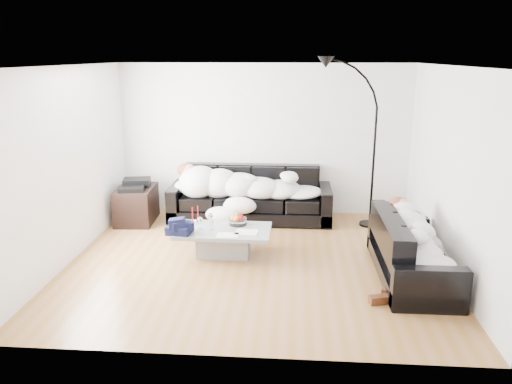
# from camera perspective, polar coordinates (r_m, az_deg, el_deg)

# --- Properties ---
(ground) EXTENTS (5.00, 5.00, 0.00)m
(ground) POSITION_cam_1_polar(r_m,az_deg,el_deg) (6.90, -0.19, -7.89)
(ground) COLOR olive
(ground) RESTS_ON ground
(wall_back) EXTENTS (5.00, 0.02, 2.60)m
(wall_back) POSITION_cam_1_polar(r_m,az_deg,el_deg) (8.70, 0.97, 5.97)
(wall_back) COLOR silver
(wall_back) RESTS_ON ground
(wall_left) EXTENTS (0.02, 4.50, 2.60)m
(wall_left) POSITION_cam_1_polar(r_m,az_deg,el_deg) (7.14, -20.67, 2.86)
(wall_left) COLOR silver
(wall_left) RESTS_ON ground
(wall_right) EXTENTS (0.02, 4.50, 2.60)m
(wall_right) POSITION_cam_1_polar(r_m,az_deg,el_deg) (6.78, 21.39, 2.16)
(wall_right) COLOR silver
(wall_right) RESTS_ON ground
(ceiling) EXTENTS (5.00, 5.00, 0.00)m
(ceiling) POSITION_cam_1_polar(r_m,az_deg,el_deg) (6.34, -0.21, 14.24)
(ceiling) COLOR white
(ceiling) RESTS_ON ground
(sofa_back) EXTENTS (2.72, 0.94, 0.89)m
(sofa_back) POSITION_cam_1_polar(r_m,az_deg,el_deg) (8.46, -0.64, -0.25)
(sofa_back) COLOR black
(sofa_back) RESTS_ON ground
(sofa_right) EXTENTS (0.83, 1.93, 0.78)m
(sofa_right) POSITION_cam_1_polar(r_m,az_deg,el_deg) (6.59, 17.46, -6.14)
(sofa_right) COLOR black
(sofa_right) RESTS_ON ground
(sleeper_back) EXTENTS (2.30, 0.80, 0.46)m
(sleeper_back) POSITION_cam_1_polar(r_m,az_deg,el_deg) (8.36, -0.67, 1.01)
(sleeper_back) COLOR silver
(sleeper_back) RESTS_ON sofa_back
(sleeper_right) EXTENTS (0.70, 1.66, 0.41)m
(sleeper_right) POSITION_cam_1_polar(r_m,az_deg,el_deg) (6.51, 17.62, -4.24)
(sleeper_right) COLOR silver
(sleeper_right) RESTS_ON sofa_right
(teal_cushion) EXTENTS (0.42, 0.38, 0.20)m
(teal_cushion) POSITION_cam_1_polar(r_m,az_deg,el_deg) (7.02, 16.13, -1.85)
(teal_cushion) COLOR #0F6C6D
(teal_cushion) RESTS_ON sofa_right
(coffee_table) EXTENTS (1.32, 0.78, 0.38)m
(coffee_table) POSITION_cam_1_polar(r_m,az_deg,el_deg) (7.05, -3.71, -5.72)
(coffee_table) COLOR #939699
(coffee_table) RESTS_ON ground
(fruit_bowl) EXTENTS (0.30, 0.30, 0.16)m
(fruit_bowl) POSITION_cam_1_polar(r_m,az_deg,el_deg) (7.13, -2.09, -3.16)
(fruit_bowl) COLOR white
(fruit_bowl) RESTS_ON coffee_table
(wine_glass_a) EXTENTS (0.09, 0.09, 0.18)m
(wine_glass_a) POSITION_cam_1_polar(r_m,az_deg,el_deg) (7.13, -5.24, -3.11)
(wine_glass_a) COLOR white
(wine_glass_a) RESTS_ON coffee_table
(wine_glass_b) EXTENTS (0.08, 0.08, 0.17)m
(wine_glass_b) POSITION_cam_1_polar(r_m,az_deg,el_deg) (7.00, -6.42, -3.54)
(wine_glass_b) COLOR white
(wine_glass_b) RESTS_ON coffee_table
(wine_glass_c) EXTENTS (0.08, 0.08, 0.15)m
(wine_glass_c) POSITION_cam_1_polar(r_m,az_deg,el_deg) (6.96, -5.07, -3.69)
(wine_glass_c) COLOR white
(wine_glass_c) RESTS_ON coffee_table
(candle_left) EXTENTS (0.05, 0.05, 0.24)m
(candle_left) POSITION_cam_1_polar(r_m,az_deg,el_deg) (7.21, -7.26, -2.70)
(candle_left) COLOR maroon
(candle_left) RESTS_ON coffee_table
(candle_right) EXTENTS (0.04, 0.04, 0.24)m
(candle_right) POSITION_cam_1_polar(r_m,az_deg,el_deg) (7.29, -6.66, -2.50)
(candle_right) COLOR maroon
(candle_right) RESTS_ON coffee_table
(newspaper_a) EXTENTS (0.33, 0.27, 0.01)m
(newspaper_a) POSITION_cam_1_polar(r_m,az_deg,el_deg) (6.85, -1.09, -4.58)
(newspaper_a) COLOR silver
(newspaper_a) RESTS_ON coffee_table
(newspaper_b) EXTENTS (0.30, 0.22, 0.01)m
(newspaper_b) POSITION_cam_1_polar(r_m,az_deg,el_deg) (6.74, -3.25, -4.92)
(newspaper_b) COLOR silver
(newspaper_b) RESTS_ON coffee_table
(navy_jacket) EXTENTS (0.37, 0.32, 0.18)m
(navy_jacket) POSITION_cam_1_polar(r_m,az_deg,el_deg) (6.80, -8.78, -3.46)
(navy_jacket) COLOR black
(navy_jacket) RESTS_ON coffee_table
(shoes) EXTENTS (0.49, 0.37, 0.11)m
(shoes) POSITION_cam_1_polar(r_m,az_deg,el_deg) (6.04, 14.76, -11.47)
(shoes) COLOR #472311
(shoes) RESTS_ON ground
(av_cabinet) EXTENTS (0.63, 0.89, 0.59)m
(av_cabinet) POSITION_cam_1_polar(r_m,az_deg,el_deg) (8.63, -13.51, -1.41)
(av_cabinet) COLOR black
(av_cabinet) RESTS_ON ground
(stereo) EXTENTS (0.50, 0.42, 0.13)m
(stereo) POSITION_cam_1_polar(r_m,az_deg,el_deg) (8.53, -13.66, 0.90)
(stereo) COLOR black
(stereo) RESTS_ON av_cabinet
(floor_lamp) EXTENTS (0.91, 0.50, 2.38)m
(floor_lamp) POSITION_cam_1_polar(r_m,az_deg,el_deg) (8.21, 13.33, 4.18)
(floor_lamp) COLOR black
(floor_lamp) RESTS_ON ground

